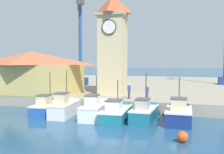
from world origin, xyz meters
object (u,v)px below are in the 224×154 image
object	(u,v)px
fishing_boat_mid_left	(116,113)
mooring_buoy	(183,137)
clock_tower	(113,42)
warehouse_left	(31,72)
dock_worker_along_quay	(129,91)
fishing_boat_center	(144,113)
dock_worker_near_tower	(147,93)
fishing_boat_left_outer	(65,108)
fishing_boat_mid_right	(179,114)
fishing_boat_left_inner	(95,109)
fishing_boat_far_left	(48,107)
port_crane_near	(80,47)

from	to	relation	value
fishing_boat_mid_left	mooring_buoy	world-z (taller)	fishing_boat_mid_left
clock_tower	mooring_buoy	bearing A→B (deg)	-57.34
warehouse_left	dock_worker_along_quay	xyz separation A→B (m)	(12.88, -1.43, -1.82)
fishing_boat_center	dock_worker_near_tower	world-z (taller)	fishing_boat_center
fishing_boat_left_outer	mooring_buoy	size ratio (longest dim) A/B	6.23
fishing_boat_mid_right	clock_tower	bearing A→B (deg)	135.53
fishing_boat_left_inner	fishing_boat_center	size ratio (longest dim) A/B	1.12
fishing_boat_mid_right	fishing_boat_far_left	bearing A→B (deg)	177.86
fishing_boat_left_inner	fishing_boat_mid_right	distance (m)	7.61
dock_worker_along_quay	warehouse_left	bearing A→B (deg)	173.68
fishing_boat_center	dock_worker_near_tower	bearing A→B (deg)	94.88
fishing_boat_mid_right	clock_tower	distance (m)	13.21
dock_worker_near_tower	dock_worker_along_quay	bearing A→B (deg)	155.94
fishing_boat_left_outer	mooring_buoy	bearing A→B (deg)	-25.31
fishing_boat_center	clock_tower	xyz separation A→B (m)	(-5.17, 8.01, 6.77)
fishing_boat_far_left	fishing_boat_mid_right	bearing A→B (deg)	-2.14
fishing_boat_left_inner	dock_worker_along_quay	xyz separation A→B (m)	(2.26, 4.65, 1.24)
fishing_boat_left_outer	dock_worker_near_tower	bearing A→B (deg)	27.19
fishing_boat_left_inner	port_crane_near	xyz separation A→B (m)	(-8.78, 17.59, 6.66)
fishing_boat_mid_left	warehouse_left	distance (m)	14.68
fishing_boat_mid_left	warehouse_left	bearing A→B (deg)	153.18
fishing_boat_mid_left	clock_tower	xyz separation A→B (m)	(-2.67, 8.36, 6.84)
fishing_boat_mid_left	port_crane_near	bearing A→B (deg)	121.35
fishing_boat_mid_right	port_crane_near	size ratio (longest dim) A/B	0.24
fishing_boat_far_left	port_crane_near	xyz separation A→B (m)	(-3.58, 17.10, 6.78)
fishing_boat_mid_left	warehouse_left	xyz separation A→B (m)	(-12.79, 6.46, 3.19)
fishing_boat_mid_left	fishing_boat_mid_right	world-z (taller)	fishing_boat_mid_right
dock_worker_near_tower	warehouse_left	bearing A→B (deg)	171.05
fishing_boat_mid_left	dock_worker_near_tower	world-z (taller)	fishing_boat_mid_left
fishing_boat_mid_right	fishing_boat_center	bearing A→B (deg)	-179.07
fishing_boat_left_outer	mooring_buoy	distance (m)	12.24
fishing_boat_center	mooring_buoy	size ratio (longest dim) A/B	6.22
fishing_boat_left_inner	mooring_buoy	size ratio (longest dim) A/B	6.95
fishing_boat_far_left	fishing_boat_left_outer	bearing A→B (deg)	-14.76
mooring_buoy	dock_worker_near_tower	distance (m)	9.89
dock_worker_near_tower	dock_worker_along_quay	xyz separation A→B (m)	(-2.08, 0.93, 0.00)
fishing_boat_left_outer	port_crane_near	size ratio (longest dim) A/B	0.26
fishing_boat_center	port_crane_near	world-z (taller)	port_crane_near
fishing_boat_mid_left	dock_worker_near_tower	xyz separation A→B (m)	(2.18, 4.11, 1.37)
mooring_buoy	dock_worker_along_quay	xyz separation A→B (m)	(-5.75, 9.96, 1.67)
fishing_boat_mid_right	warehouse_left	world-z (taller)	warehouse_left
fishing_boat_left_outer	fishing_boat_mid_left	xyz separation A→B (m)	(5.22, -0.31, -0.14)
fishing_boat_left_inner	fishing_boat_mid_left	distance (m)	2.21
fishing_boat_left_inner	warehouse_left	distance (m)	12.61
fishing_boat_left_inner	warehouse_left	size ratio (longest dim) A/B	0.43
fishing_boat_far_left	port_crane_near	bearing A→B (deg)	101.81
fishing_boat_far_left	fishing_boat_center	size ratio (longest dim) A/B	1.05
clock_tower	port_crane_near	bearing A→B (deg)	130.73
fishing_boat_mid_left	clock_tower	bearing A→B (deg)	107.71
warehouse_left	dock_worker_near_tower	size ratio (longest dim) A/B	7.50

